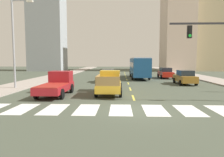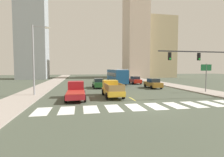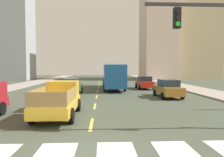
{
  "view_description": "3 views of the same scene",
  "coord_description": "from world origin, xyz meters",
  "px_view_note": "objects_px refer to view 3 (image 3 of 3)",
  "views": [
    {
      "loc": [
        -1.06,
        -12.15,
        2.96
      ],
      "look_at": [
        -1.95,
        11.07,
        0.88
      ],
      "focal_mm": 33.25,
      "sensor_mm": 36.0,
      "label": 1
    },
    {
      "loc": [
        -5.95,
        -14.49,
        3.58
      ],
      "look_at": [
        0.27,
        17.81,
        1.53
      ],
      "focal_mm": 26.92,
      "sensor_mm": 36.0,
      "label": 2
    },
    {
      "loc": [
        0.54,
        -6.27,
        2.79
      ],
      "look_at": [
        1.39,
        11.46,
        1.92
      ],
      "focal_mm": 33.35,
      "sensor_mm": 36.0,
      "label": 3
    }
  ],
  "objects_px": {
    "city_bus": "(113,75)",
    "sedan_mid": "(145,83)",
    "sedan_far": "(168,88)",
    "sedan_near_right": "(72,87)",
    "pickup_stakebed": "(60,99)"
  },
  "relations": [
    {
      "from": "pickup_stakebed",
      "to": "city_bus",
      "type": "height_order",
      "value": "city_bus"
    },
    {
      "from": "pickup_stakebed",
      "to": "sedan_far",
      "type": "distance_m",
      "value": 11.37
    },
    {
      "from": "city_bus",
      "to": "sedan_near_right",
      "type": "bearing_deg",
      "value": -128.93
    },
    {
      "from": "sedan_far",
      "to": "sedan_mid",
      "type": "height_order",
      "value": "same"
    },
    {
      "from": "pickup_stakebed",
      "to": "sedan_far",
      "type": "height_order",
      "value": "pickup_stakebed"
    },
    {
      "from": "pickup_stakebed",
      "to": "sedan_near_right",
      "type": "relative_size",
      "value": 1.18
    },
    {
      "from": "pickup_stakebed",
      "to": "city_bus",
      "type": "distance_m",
      "value": 16.06
    },
    {
      "from": "sedan_far",
      "to": "sedan_near_right",
      "type": "xyz_separation_m",
      "value": [
        -9.5,
        2.18,
        0.0
      ]
    },
    {
      "from": "city_bus",
      "to": "sedan_near_right",
      "type": "xyz_separation_m",
      "value": [
        -4.7,
        -6.17,
        -1.09
      ]
    },
    {
      "from": "sedan_near_right",
      "to": "sedan_far",
      "type": "bearing_deg",
      "value": -12.55
    },
    {
      "from": "sedan_far",
      "to": "sedan_near_right",
      "type": "height_order",
      "value": "same"
    },
    {
      "from": "city_bus",
      "to": "sedan_mid",
      "type": "height_order",
      "value": "city_bus"
    },
    {
      "from": "pickup_stakebed",
      "to": "city_bus",
      "type": "bearing_deg",
      "value": 73.1
    },
    {
      "from": "city_bus",
      "to": "sedan_mid",
      "type": "bearing_deg",
      "value": -2.33
    },
    {
      "from": "sedan_far",
      "to": "sedan_near_right",
      "type": "distance_m",
      "value": 9.74
    }
  ]
}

